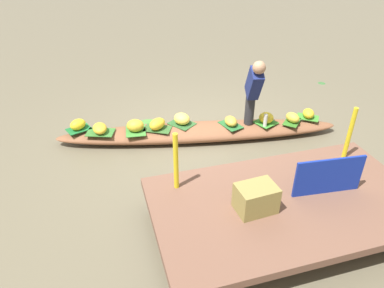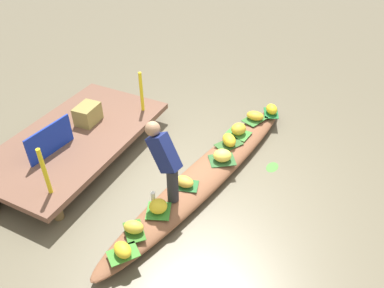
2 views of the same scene
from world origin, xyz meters
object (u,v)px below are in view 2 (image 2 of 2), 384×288
Objects in this scene: banana_bunch_7 at (255,116)px; market_banner at (50,140)px; banana_bunch_3 at (272,109)px; vendor_person at (165,159)px; banana_bunch_1 at (134,227)px; banana_bunch_5 at (222,155)px; banana_bunch_2 at (229,140)px; banana_bunch_8 at (239,129)px; banana_bunch_6 at (158,206)px; produce_crate at (88,114)px; vendor_boat at (207,174)px; banana_bunch_0 at (184,182)px; water_bottle at (153,199)px; banana_bunch_4 at (123,250)px.

market_banner is (-2.51, 2.50, 0.30)m from banana_bunch_7.
vendor_person reaches higher than banana_bunch_3.
banana_bunch_5 is at bearing -14.05° from banana_bunch_1.
banana_bunch_1 is at bearing 175.54° from vendor_person.
market_banner is at bearing 124.03° from banana_bunch_2.
banana_bunch_2 is 0.36m from banana_bunch_8.
banana_bunch_5 reaches higher than banana_bunch_6.
banana_bunch_8 is 0.33× the size of market_banner.
banana_bunch_3 is at bearing -14.03° from vendor_person.
banana_bunch_8 is (0.36, -0.03, 0.01)m from banana_bunch_2.
market_banner reaches higher than produce_crate.
vendor_boat is 1.09m from banana_bunch_8.
vendor_person is (-0.30, 0.13, 0.61)m from banana_bunch_0.
water_bottle is (-2.11, 0.46, 0.01)m from banana_bunch_8.
banana_bunch_6 is (-3.09, 0.65, 0.00)m from banana_bunch_3.
banana_bunch_1 is at bearing 178.59° from vendor_boat.
banana_bunch_0 is 1.41m from banana_bunch_4.
banana_bunch_5 is at bearing -20.14° from water_bottle.
banana_bunch_7 is 1.12× the size of banana_bunch_8.
vendor_boat is 1.13m from water_bottle.
water_bottle is at bearing 158.55° from banana_bunch_0.
vendor_boat is at bearing 167.76° from banana_bunch_3.
banana_bunch_5 is 1.17× the size of banana_bunch_6.
banana_bunch_6 reaches higher than banana_bunch_3.
banana_bunch_7 is 0.72× the size of produce_crate.
vendor_person reaches higher than banana_bunch_4.
banana_bunch_5 is 0.34× the size of market_banner.
market_banner reaches higher than water_bottle.
vendor_boat is at bearing -18.44° from water_bottle.
vendor_boat is 17.83× the size of banana_bunch_3.
vendor_person is at bearing 172.11° from vendor_boat.
banana_bunch_1 reaches higher than banana_bunch_7.
produce_crate is at bearing 105.12° from banana_bunch_2.
banana_bunch_3 reaches higher than banana_bunch_0.
banana_bunch_4 is 2.23m from banana_bunch_5.
banana_bunch_5 is at bearing -10.05° from banana_bunch_4.
vendor_person is at bearing 167.27° from banana_bunch_2.
water_bottle is at bearing 159.86° from banana_bunch_5.
banana_bunch_4 is 0.84× the size of banana_bunch_7.
banana_bunch_8 is at bearing -67.44° from produce_crate.
banana_bunch_8 is at bearing -9.35° from banana_bunch_1.
produce_crate is (0.94, 0.04, -0.08)m from market_banner.
banana_bunch_1 is 0.91× the size of banana_bunch_5.
banana_bunch_8 is at bearing 4.60° from vendor_boat.
banana_bunch_5 reaches higher than banana_bunch_2.
banana_bunch_4 is 0.80m from banana_bunch_6.
banana_bunch_7 is at bearing -58.24° from produce_crate.
produce_crate is (1.63, 2.00, 0.21)m from banana_bunch_1.
banana_bunch_6 reaches higher than banana_bunch_0.
produce_crate is at bearing 124.80° from banana_bunch_3.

